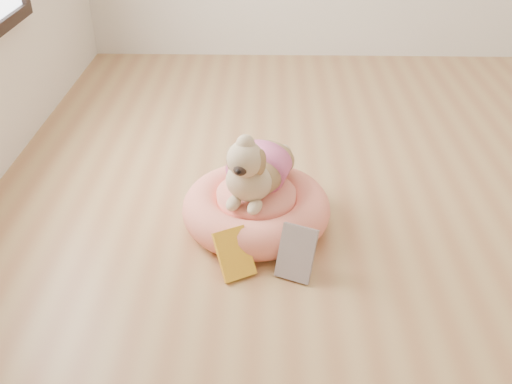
{
  "coord_description": "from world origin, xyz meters",
  "views": [
    {
      "loc": [
        -0.65,
        -2.07,
        1.49
      ],
      "look_at": [
        -0.7,
        -0.05,
        0.2
      ],
      "focal_mm": 40.0,
      "sensor_mm": 36.0,
      "label": 1
    }
  ],
  "objects_px": {
    "book_yellow": "(234,254)",
    "book_white": "(296,253)",
    "dog": "(255,157)",
    "pet_bed": "(256,208)"
  },
  "relations": [
    {
      "from": "pet_bed",
      "to": "book_yellow",
      "type": "xyz_separation_m",
      "value": [
        -0.08,
        -0.33,
        0.01
      ]
    },
    {
      "from": "pet_bed",
      "to": "dog",
      "type": "xyz_separation_m",
      "value": [
        -0.0,
        0.01,
        0.26
      ]
    },
    {
      "from": "pet_bed",
      "to": "book_yellow",
      "type": "bearing_deg",
      "value": -103.53
    },
    {
      "from": "book_yellow",
      "to": "book_white",
      "type": "relative_size",
      "value": 0.92
    },
    {
      "from": "book_yellow",
      "to": "book_white",
      "type": "distance_m",
      "value": 0.24
    },
    {
      "from": "dog",
      "to": "book_white",
      "type": "distance_m",
      "value": 0.45
    },
    {
      "from": "pet_bed",
      "to": "dog",
      "type": "height_order",
      "value": "dog"
    },
    {
      "from": "dog",
      "to": "book_white",
      "type": "bearing_deg",
      "value": -47.82
    },
    {
      "from": "book_yellow",
      "to": "dog",
      "type": "bearing_deg",
      "value": 49.34
    },
    {
      "from": "dog",
      "to": "book_yellow",
      "type": "height_order",
      "value": "dog"
    }
  ]
}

